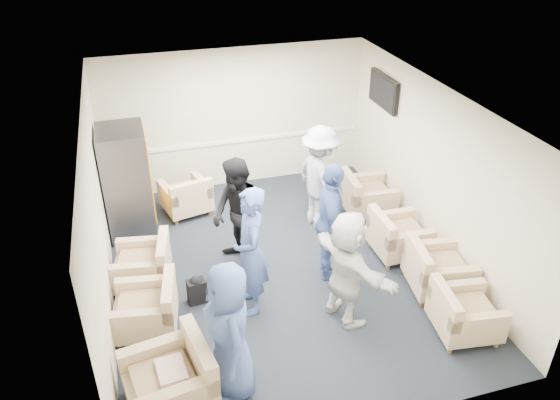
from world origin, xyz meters
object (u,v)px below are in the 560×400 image
object	(u,v)px
vending_machine	(127,182)
person_mid_left	(251,252)
armchair_left_near	(174,382)
armchair_right_midfar	(396,237)
armchair_left_far	(146,266)
person_front_left	(229,331)
armchair_right_near	(462,314)
armchair_right_far	(365,197)
armchair_right_midnear	(435,271)
person_back_left	(238,216)
person_front_right	(347,268)
armchair_left_mid	(149,310)
person_mid_right	(331,223)
person_back_right	(320,178)
armchair_corner	(187,198)

from	to	relation	value
vending_machine	person_mid_left	world-z (taller)	person_mid_left
armchair_left_near	armchair_right_midfar	size ratio (longest dim) A/B	1.29
armchair_left_far	person_front_left	xyz separation A→B (m)	(0.81, -2.28, 0.56)
armchair_right_near	armchair_right_far	size ratio (longest dim) A/B	0.99
armchair_right_near	armchair_left_far	bearing A→B (deg)	67.54
person_mid_left	armchair_right_midnear	bearing A→B (deg)	86.14
vending_machine	person_back_left	xyz separation A→B (m)	(1.53, -1.50, -0.03)
armchair_left_near	person_front_left	size ratio (longest dim) A/B	0.60
armchair_left_near	person_front_right	size ratio (longest dim) A/B	0.63
armchair_left_mid	armchair_right_midnear	distance (m)	4.06
person_back_left	person_mid_right	size ratio (longest dim) A/B	0.97
person_front_left	armchair_left_far	bearing A→B (deg)	-164.69
armchair_right_midfar	person_back_left	xyz separation A→B (m)	(-2.47, 0.41, 0.58)
person_front_left	armchair_right_midnear	bearing A→B (deg)	102.09
vending_machine	person_back_right	distance (m)	3.20
armchair_corner	armchair_right_near	bearing A→B (deg)	113.02
armchair_left_near	person_front_left	distance (m)	0.85
armchair_left_near	person_mid_left	distance (m)	1.96
person_front_left	vending_machine	bearing A→B (deg)	-170.69
armchair_corner	person_mid_right	bearing A→B (deg)	113.20
armchair_left_far	vending_machine	xyz separation A→B (m)	(-0.11, 1.54, 0.62)
armchair_left_far	person_back_right	size ratio (longest dim) A/B	0.50
armchair_left_mid	person_back_left	bearing A→B (deg)	135.46
armchair_right_near	person_front_left	world-z (taller)	person_front_left
person_front_left	person_front_right	xyz separation A→B (m)	(1.73, 0.76, -0.04)
armchair_left_near	person_back_left	size ratio (longest dim) A/B	0.58
armchair_right_midnear	person_front_left	world-z (taller)	person_front_left
armchair_corner	armchair_right_midnear	bearing A→B (deg)	121.22
person_mid_right	person_front_right	distance (m)	0.97
person_back_right	person_back_left	bearing A→B (deg)	105.21
vending_machine	person_mid_left	size ratio (longest dim) A/B	1.00
armchair_right_near	person_front_right	distance (m)	1.62
person_mid_left	person_back_right	distance (m)	2.41
person_mid_right	person_front_right	size ratio (longest dim) A/B	1.12
person_mid_right	person_back_left	bearing A→B (deg)	79.14
person_front_right	armchair_right_midfar	bearing A→B (deg)	-66.55
person_back_left	person_front_right	xyz separation A→B (m)	(1.11, -1.56, -0.07)
armchair_left_near	person_back_right	xyz separation A→B (m)	(2.87, 3.17, 0.55)
armchair_left_near	person_mid_left	xyz separation A→B (m)	(1.24, 1.40, 0.58)
vending_machine	armchair_right_far	bearing A→B (deg)	-8.43
person_back_right	armchair_right_midnear	bearing A→B (deg)	-165.95
armchair_right_far	person_back_left	world-z (taller)	person_back_left
person_mid_left	person_back_left	world-z (taller)	person_mid_left
armchair_right_midnear	armchair_right_midfar	size ratio (longest dim) A/B	1.17
armchair_right_near	armchair_corner	bearing A→B (deg)	43.96
armchair_corner	person_front_right	world-z (taller)	person_front_right
armchair_right_midnear	person_front_left	distance (m)	3.39
armchair_left_mid	person_back_left	xyz separation A→B (m)	(1.45, 1.05, 0.58)
armchair_left_mid	armchair_right_far	world-z (taller)	armchair_right_far
armchair_left_far	armchair_right_near	world-z (taller)	armchair_left_far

